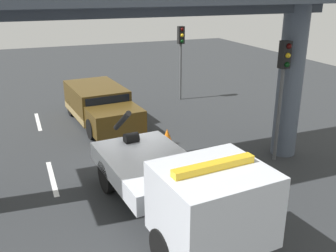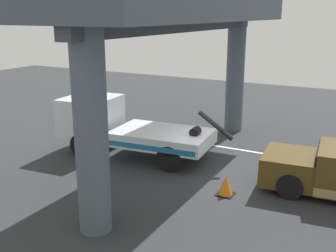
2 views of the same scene
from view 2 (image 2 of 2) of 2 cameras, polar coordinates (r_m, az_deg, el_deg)
The scene contains 7 objects.
ground_plane at distance 15.42m, azimuth 6.12°, elevation -6.31°, with size 60.00×40.00×0.10m, color #2D3033.
lane_stripe_mid at distance 17.80m, azimuth 9.47°, elevation -3.22°, with size 2.60×0.16×0.01m, color silver.
lane_stripe_east at distance 20.41m, azimuth -6.63°, elevation -0.65°, with size 2.60×0.16×0.01m, color silver.
tow_truck_white at distance 16.83m, azimuth -6.82°, elevation 0.05°, with size 7.33×2.90×2.46m.
overpass_structure at distance 14.76m, azimuth 2.67°, elevation 14.59°, with size 3.60×13.10×6.41m.
traffic_light_far at distance 11.14m, azimuth -10.46°, elevation 1.84°, with size 0.39×0.32×4.23m.
traffic_cone_orange at distance 13.31m, azimuth 8.16°, elevation -8.38°, with size 0.55×0.55×0.65m.
Camera 2 is at (-5.31, 13.29, 5.69)m, focal length 43.01 mm.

